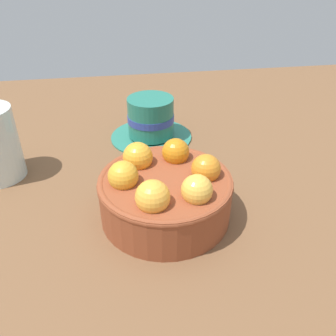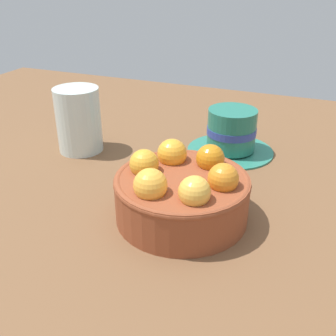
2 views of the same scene
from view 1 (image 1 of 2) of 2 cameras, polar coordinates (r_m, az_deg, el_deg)
ground_plane at (r=48.17cm, az=-0.41°, el=-9.68°), size 151.58×119.41×4.68cm
terracotta_bowl at (r=44.30cm, az=-0.48°, el=-3.86°), size 16.91×16.91×8.64cm
coffee_cup at (r=63.57cm, az=-2.81°, el=7.72°), size 14.81×14.81×7.59cm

